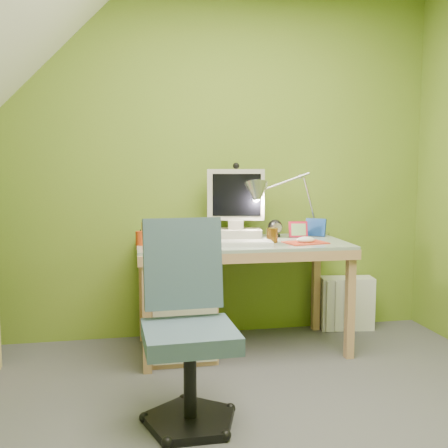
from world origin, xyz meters
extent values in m
cube|color=olive|center=(0.00, 1.60, 1.20)|extent=(3.20, 0.01, 2.40)
cube|color=silver|center=(0.08, 1.09, 0.72)|extent=(0.49, 0.21, 0.02)
cube|color=red|center=(0.54, 1.09, 0.71)|extent=(0.28, 0.23, 0.01)
ellipsoid|color=white|center=(0.54, 1.09, 0.73)|extent=(0.13, 0.09, 0.04)
cylinder|color=#8B5514|center=(0.34, 1.15, 0.75)|extent=(0.09, 0.09, 0.09)
cube|color=#B41330|center=(0.58, 1.35, 0.76)|extent=(0.13, 0.03, 0.11)
cube|color=navy|center=(0.72, 1.39, 0.77)|extent=(0.12, 0.11, 0.12)
cube|color=#B1C285|center=(-0.24, 1.37, 0.76)|extent=(0.12, 0.07, 0.11)
cube|color=white|center=(1.01, 1.50, 0.19)|extent=(0.40, 0.20, 0.38)
camera|label=1|loc=(-0.58, -2.01, 1.19)|focal=42.00mm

